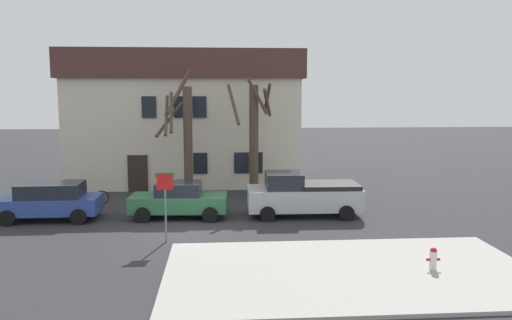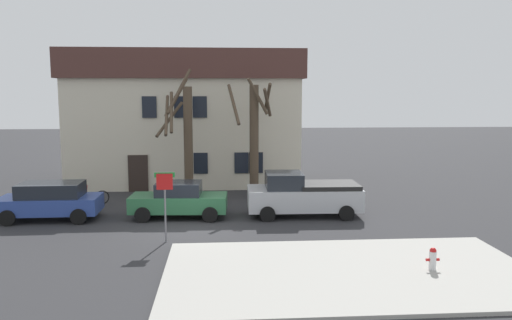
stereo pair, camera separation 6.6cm
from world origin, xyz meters
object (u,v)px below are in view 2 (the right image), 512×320
object	(u,v)px
tree_bare_near	(185,136)
pickup_truck_silver	(303,195)
building_main	(186,117)
tree_bare_mid	(254,135)
street_sign_pole	(165,194)
fire_hydrant	(433,258)
car_blue_wagon	(50,200)
bicycle_leaning	(91,198)
car_green_sedan	(179,200)

from	to	relation	value
tree_bare_near	pickup_truck_silver	xyz separation A→B (m)	(5.58, -4.01, -2.41)
building_main	tree_bare_mid	world-z (taller)	building_main
tree_bare_mid	street_sign_pole	bearing A→B (deg)	-115.56
building_main	fire_hydrant	size ratio (longest dim) A/B	19.93
car_blue_wagon	fire_hydrant	distance (m)	16.09
fire_hydrant	bicycle_leaning	distance (m)	16.76
building_main	car_blue_wagon	world-z (taller)	building_main
tree_bare_near	car_green_sedan	world-z (taller)	tree_bare_near
tree_bare_mid	car_green_sedan	xyz separation A→B (m)	(-3.69, -4.36, -2.53)
tree_bare_mid	car_green_sedan	size ratio (longest dim) A/B	1.45
car_blue_wagon	bicycle_leaning	distance (m)	3.04
car_green_sedan	fire_hydrant	xyz separation A→B (m)	(8.45, -7.72, -0.33)
car_green_sedan	bicycle_leaning	size ratio (longest dim) A/B	2.66
building_main	fire_hydrant	xyz separation A→B (m)	(8.68, -17.20, -3.62)
tree_bare_near	bicycle_leaning	xyz separation A→B (m)	(-4.62, -1.18, -3.00)
bicycle_leaning	building_main	bearing A→B (deg)	56.86
car_green_sedan	pickup_truck_silver	size ratio (longest dim) A/B	0.85
tree_bare_mid	fire_hydrant	distance (m)	13.29
tree_bare_mid	car_blue_wagon	xyz separation A→B (m)	(-9.34, -4.33, -2.48)
fire_hydrant	tree_bare_mid	bearing A→B (deg)	111.52
pickup_truck_silver	bicycle_leaning	world-z (taller)	pickup_truck_silver
pickup_truck_silver	street_sign_pole	xyz separation A→B (m)	(-5.82, -3.77, 0.90)
building_main	bicycle_leaning	bearing A→B (deg)	-123.14
tree_bare_mid	bicycle_leaning	size ratio (longest dim) A/B	3.86
pickup_truck_silver	street_sign_pole	bearing A→B (deg)	-147.10
tree_bare_near	tree_bare_mid	xyz separation A→B (m)	(3.65, 0.34, -0.03)
car_green_sedan	car_blue_wagon	bearing A→B (deg)	179.70
building_main	car_green_sedan	bearing A→B (deg)	-88.59
tree_bare_near	bicycle_leaning	world-z (taller)	tree_bare_near
building_main	tree_bare_mid	bearing A→B (deg)	-52.61
building_main	pickup_truck_silver	distance (m)	11.58
tree_bare_near	tree_bare_mid	size ratio (longest dim) A/B	1.08
building_main	car_green_sedan	world-z (taller)	building_main
pickup_truck_silver	bicycle_leaning	distance (m)	10.60
bicycle_leaning	tree_bare_near	bearing A→B (deg)	14.37
building_main	bicycle_leaning	xyz separation A→B (m)	(-4.35, -6.66, -3.74)
car_blue_wagon	fire_hydrant	xyz separation A→B (m)	(14.10, -7.75, -0.39)
building_main	street_sign_pole	size ratio (longest dim) A/B	5.30
car_blue_wagon	pickup_truck_silver	size ratio (longest dim) A/B	0.84
street_sign_pole	bicycle_leaning	bearing A→B (deg)	123.59
car_blue_wagon	car_green_sedan	xyz separation A→B (m)	(5.65, -0.03, -0.06)
pickup_truck_silver	car_green_sedan	bearing A→B (deg)	180.00
car_blue_wagon	car_green_sedan	bearing A→B (deg)	-0.30
bicycle_leaning	fire_hydrant	bearing A→B (deg)	-38.99
pickup_truck_silver	street_sign_pole	size ratio (longest dim) A/B	1.95
tree_bare_near	car_green_sedan	distance (m)	4.76
fire_hydrant	street_sign_pole	size ratio (longest dim) A/B	0.27
car_green_sedan	fire_hydrant	bearing A→B (deg)	-42.41
fire_hydrant	car_green_sedan	bearing A→B (deg)	137.59
tree_bare_mid	bicycle_leaning	bearing A→B (deg)	-169.54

